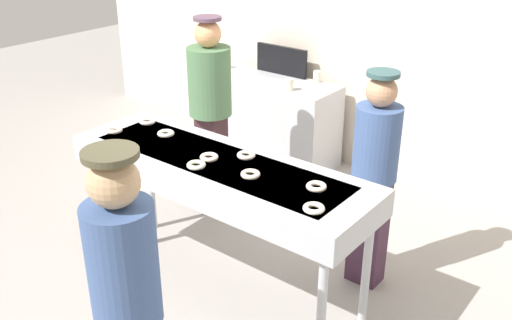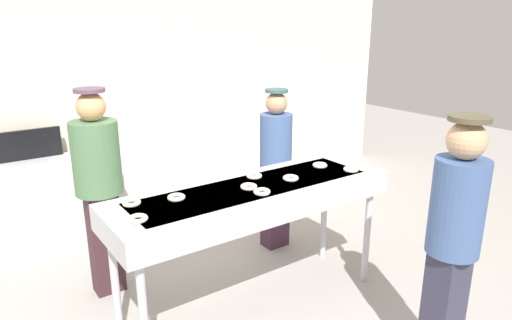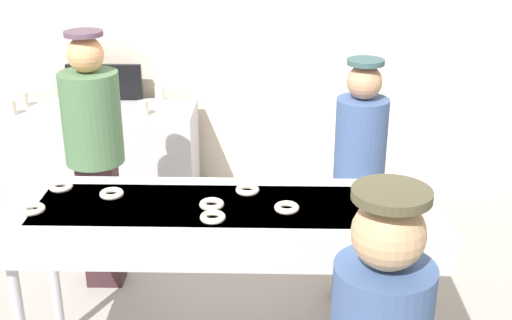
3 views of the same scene
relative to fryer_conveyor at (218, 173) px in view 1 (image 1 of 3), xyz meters
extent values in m
plane|color=#9E9993|center=(0.00, 0.00, -0.93)|extent=(16.00, 16.00, 0.00)
cube|color=beige|center=(0.00, 2.53, 0.48)|extent=(8.00, 0.12, 2.82)
cube|color=#B7BABF|center=(0.00, 0.00, 0.00)|extent=(2.23, 0.70, 0.18)
cube|color=slate|center=(0.00, 0.00, 0.06)|extent=(1.89, 0.49, 0.08)
cylinder|color=#B7BABF|center=(-1.01, -0.27, -0.51)|extent=(0.06, 0.06, 0.84)
cylinder|color=#B7BABF|center=(1.01, -0.27, -0.51)|extent=(0.06, 0.06, 0.84)
cylinder|color=#B7BABF|center=(-1.01, 0.27, -0.51)|extent=(0.06, 0.06, 0.84)
cylinder|color=#B7BABF|center=(1.01, 0.27, -0.51)|extent=(0.06, 0.06, 0.84)
torus|color=white|center=(-0.88, 0.17, 0.11)|extent=(0.18, 0.18, 0.03)
torus|color=white|center=(-0.59, 0.09, 0.11)|extent=(0.17, 0.17, 0.03)
torus|color=#F9E3C7|center=(0.74, 0.06, 0.11)|extent=(0.18, 0.18, 0.03)
torus|color=white|center=(0.87, -0.17, 0.11)|extent=(0.15, 0.15, 0.03)
torus|color=#F9E3CF|center=(-0.06, -0.02, 0.11)|extent=(0.17, 0.17, 0.03)
torus|color=#FEE4CC|center=(-0.94, -0.10, 0.11)|extent=(0.14, 0.14, 0.03)
torus|color=#FCE6C7|center=(0.32, -0.05, 0.11)|extent=(0.17, 0.17, 0.03)
torus|color=#EEECCC|center=(-0.04, -0.17, 0.11)|extent=(0.16, 0.16, 0.03)
torus|color=white|center=(0.12, 0.15, 0.11)|extent=(0.16, 0.16, 0.03)
cube|color=#3A2127|center=(-0.88, 0.89, -0.48)|extent=(0.24, 0.18, 0.89)
cylinder|color=#4C724C|center=(-0.88, 0.89, 0.26)|extent=(0.37, 0.37, 0.59)
sphere|color=tan|center=(-0.88, 0.89, 0.66)|extent=(0.22, 0.22, 0.22)
cylinder|color=#584051|center=(-0.88, 0.89, 0.79)|extent=(0.23, 0.23, 0.03)
cube|color=#3F2538|center=(0.78, 0.73, -0.51)|extent=(0.24, 0.18, 0.85)
cylinder|color=#3F598C|center=(0.78, 0.73, 0.18)|extent=(0.31, 0.31, 0.52)
sphere|color=tan|center=(0.78, 0.73, 0.54)|extent=(0.21, 0.21, 0.21)
cylinder|color=#345254|center=(0.78, 0.73, 0.66)|extent=(0.22, 0.22, 0.03)
cylinder|color=#3F598C|center=(0.59, -1.28, 0.23)|extent=(0.32, 0.32, 0.59)
sphere|color=tan|center=(0.59, -1.28, 0.63)|extent=(0.22, 0.22, 0.22)
cylinder|color=#4E4933|center=(0.59, -1.28, 0.76)|extent=(0.24, 0.24, 0.03)
cube|color=#B7BABF|center=(-1.15, 2.08, -0.49)|extent=(1.54, 0.57, 0.87)
cylinder|color=beige|center=(-1.78, 2.11, 0.00)|extent=(0.08, 0.08, 0.12)
cylinder|color=beige|center=(-0.69, 2.31, 0.00)|extent=(0.08, 0.08, 0.12)
cylinder|color=beige|center=(-0.76, 1.90, 0.00)|extent=(0.08, 0.08, 0.12)
cylinder|color=beige|center=(-1.79, 1.89, 0.00)|extent=(0.08, 0.08, 0.12)
cube|color=black|center=(-1.15, 2.32, 0.09)|extent=(0.63, 0.04, 0.30)
camera|label=1|loc=(2.35, -2.57, 1.71)|focal=40.49mm
camera|label=2|loc=(-1.84, -2.65, 1.28)|focal=32.04mm
camera|label=3|loc=(0.24, -3.03, 1.57)|focal=46.63mm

